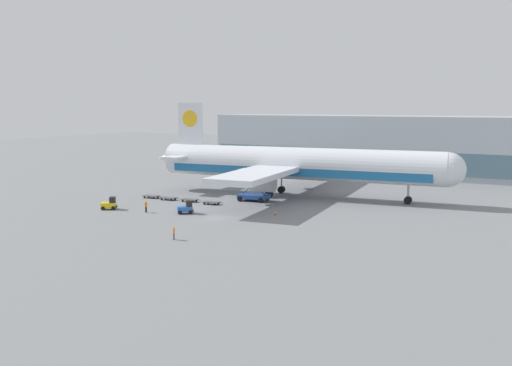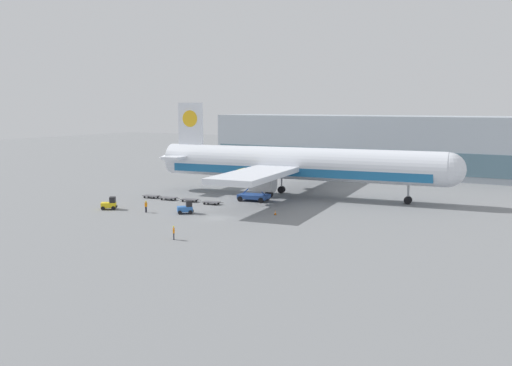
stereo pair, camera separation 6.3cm
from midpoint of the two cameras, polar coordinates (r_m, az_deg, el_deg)
ground_plane at (r=84.23m, az=-3.92°, el=-3.53°), size 400.00×400.00×0.00m
terminal_building at (r=142.39m, az=13.47°, el=3.73°), size 90.00×18.20×14.00m
airplane_main at (r=103.40m, az=3.73°, el=1.84°), size 57.91×48.64×17.00m
scissor_lift_loader at (r=98.82m, az=-0.20°, el=-0.60°), size 5.55×3.97×5.54m
baggage_tug_foreground at (r=93.97m, az=-14.41°, el=-2.03°), size 2.80×2.65×2.00m
baggage_tug_mid at (r=88.18m, az=-7.00°, el=-2.48°), size 2.76×2.70×2.00m
baggage_dolly_lead at (r=103.84m, az=-10.42°, el=-1.28°), size 3.77×1.83×0.48m
baggage_dolly_second at (r=101.19m, az=-8.72°, el=-1.47°), size 3.77×1.83×0.48m
baggage_dolly_third at (r=98.87m, az=-6.64°, el=-1.65°), size 3.77×1.83×0.48m
baggage_dolly_trail at (r=95.83m, az=-4.46°, el=-1.92°), size 3.77×1.83×0.48m
ground_crew_near at (r=71.31m, az=-8.20°, el=-4.84°), size 0.40×0.46×1.71m
ground_crew_far at (r=90.00m, az=-10.93°, el=-2.22°), size 0.24×0.57×1.83m
traffic_cone_near at (r=86.47m, az=1.96°, el=-2.98°), size 0.40×0.40×0.71m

